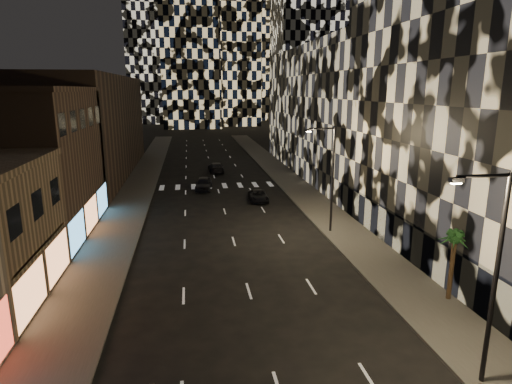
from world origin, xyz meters
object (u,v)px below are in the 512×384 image
object	(u,v)px
streetlight_near	(492,267)
car_dark_rightlane	(258,196)
streetlight_far	(330,172)
car_dark_midlane	(204,184)
palm_tree	(455,242)
car_dark_oncoming	(216,167)

from	to	relation	value
streetlight_near	car_dark_rightlane	bearing A→B (deg)	97.73
streetlight_far	streetlight_near	bearing A→B (deg)	-90.00
streetlight_near	streetlight_far	size ratio (longest dim) A/B	1.00
streetlight_near	car_dark_midlane	xyz separation A→B (m)	(-10.13, 38.05, -4.57)
streetlight_near	streetlight_far	bearing A→B (deg)	90.00
streetlight_far	palm_tree	size ratio (longest dim) A/B	2.12
car_dark_midlane	car_dark_rightlane	size ratio (longest dim) A/B	1.06
palm_tree	car_dark_midlane	bearing A→B (deg)	113.12
streetlight_far	car_dark_midlane	distance (m)	21.20
car_dark_midlane	palm_tree	world-z (taller)	palm_tree
car_dark_midlane	car_dark_oncoming	world-z (taller)	car_dark_midlane
car_dark_midlane	car_dark_oncoming	bearing A→B (deg)	86.39
car_dark_oncoming	streetlight_far	bearing A→B (deg)	102.01
car_dark_midlane	car_dark_rightlane	world-z (taller)	car_dark_midlane
car_dark_oncoming	palm_tree	xyz separation A→B (m)	(11.00, -42.37, 2.91)
car_dark_rightlane	streetlight_near	bearing A→B (deg)	-79.80
streetlight_far	car_dark_rightlane	bearing A→B (deg)	110.36
car_dark_rightlane	palm_tree	world-z (taller)	palm_tree
streetlight_near	car_dark_oncoming	distance (m)	50.16
streetlight_near	car_dark_oncoming	size ratio (longest dim) A/B	1.76
streetlight_far	palm_tree	distance (m)	13.53
streetlight_near	streetlight_far	world-z (taller)	same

